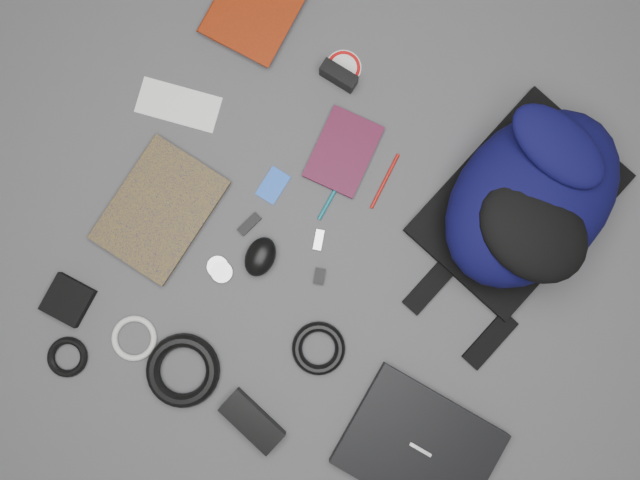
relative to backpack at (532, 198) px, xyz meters
The scene contains 23 objects.
ground 0.47m from the backpack, 140.94° to the right, with size 4.00×4.00×0.00m, color #4F4F51.
backpack is the anchor object (origin of this frame).
laptop 0.60m from the backpack, 84.45° to the right, with size 0.32×0.25×0.03m, color black.
comic_book 0.91m from the backpack, 154.09° to the right, with size 0.21×0.28×0.02m, color #9A7D0B.
envelope 0.82m from the backpack, 167.93° to the right, with size 0.19×0.09×0.00m, color white.
dvd_case 0.43m from the backpack, 168.12° to the right, with size 0.13×0.18×0.01m, color #3D0B20.
compact_camera 0.51m from the backpack, behind, with size 0.09×0.03×0.05m, color black.
sticker_disc 0.52m from the backpack, 169.90° to the left, with size 0.08×0.08×0.00m, color white.
pen_teal 0.43m from the backpack, 155.90° to the right, with size 0.01×0.01×0.16m, color #0C616F.
pen_red 0.32m from the backpack, 161.18° to the right, with size 0.01×0.01×0.14m, color #A5130C.
id_badge 0.57m from the backpack, 155.82° to the right, with size 0.05×0.08×0.00m, color blue.
usb_black 0.62m from the backpack, 147.13° to the right, with size 0.02×0.06×0.01m, color black.
usb_silver 0.47m from the backpack, 141.14° to the right, with size 0.02×0.05×0.01m, color silver.
key_fob 0.49m from the backpack, 131.36° to the right, with size 0.02×0.04×0.01m, color black.
mouse 0.60m from the backpack, 139.72° to the right, with size 0.07×0.09×0.05m, color black.
headphone_left 0.70m from the backpack, 138.45° to the right, with size 0.05×0.05×0.01m, color #A9A9AB.
headphone_right 0.71m from the backpack, 139.60° to the right, with size 0.05×0.05×0.01m, color #BDBEC0.
cable_coil 0.57m from the backpack, 115.75° to the right, with size 0.12×0.12×0.02m, color black.
power_brick 0.78m from the backpack, 112.54° to the right, with size 0.15×0.06×0.04m, color black.
power_cord_coil 0.85m from the backpack, 125.11° to the right, with size 0.17×0.17×0.03m, color black.
pouch 1.05m from the backpack, 139.38° to the right, with size 0.09×0.09×0.02m, color black.
earbud_coil 1.08m from the backpack, 132.70° to the right, with size 0.09×0.09×0.02m, color black.
white_cable_coil 0.93m from the backpack, 132.17° to the right, with size 0.10×0.10×0.01m, color silver.
Camera 1 is at (0.04, -0.07, 1.42)m, focal length 35.00 mm.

